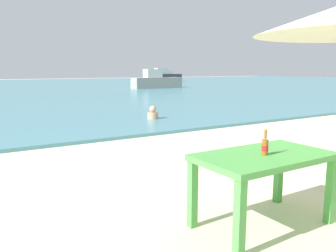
# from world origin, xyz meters

# --- Properties ---
(sea_water) EXTENTS (120.00, 50.00, 0.08)m
(sea_water) POSITION_xyz_m (0.00, 30.00, 0.04)
(sea_water) COLOR teal
(sea_water) RESTS_ON ground_plane
(picnic_table_green) EXTENTS (1.40, 0.80, 0.76)m
(picnic_table_green) POSITION_xyz_m (-1.16, 0.22, 0.65)
(picnic_table_green) COLOR #4C9E47
(picnic_table_green) RESTS_ON ground_plane
(beer_bottle_amber) EXTENTS (0.07, 0.07, 0.26)m
(beer_bottle_amber) POSITION_xyz_m (-1.19, 0.18, 0.85)
(beer_bottle_amber) COLOR brown
(beer_bottle_amber) RESTS_ON picnic_table_green
(swimmer_person) EXTENTS (0.34, 0.34, 0.41)m
(swimmer_person) POSITION_xyz_m (1.40, 7.10, 0.24)
(swimmer_person) COLOR tan
(swimmer_person) RESTS_ON sea_water
(boat_cargo_ship) EXTENTS (4.24, 1.16, 1.54)m
(boat_cargo_ship) POSITION_xyz_m (10.28, 22.39, 0.63)
(boat_cargo_ship) COLOR gray
(boat_cargo_ship) RESTS_ON sea_water
(boat_ferry) EXTENTS (3.77, 1.03, 1.37)m
(boat_ferry) POSITION_xyz_m (25.36, 44.41, 0.57)
(boat_ferry) COLOR maroon
(boat_ferry) RESTS_ON sea_water
(boat_fishing_trawler) EXTENTS (4.65, 1.27, 1.69)m
(boat_fishing_trawler) POSITION_xyz_m (18.71, 35.28, 0.69)
(boat_fishing_trawler) COLOR #38383F
(boat_fishing_trawler) RESTS_ON sea_water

